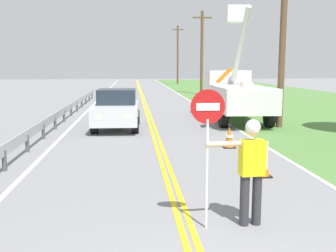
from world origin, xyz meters
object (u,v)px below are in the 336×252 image
(utility_bucket_truck, at_px, (234,92))
(utility_pole_mid, at_px, (202,51))
(utility_pole_near, at_px, (283,31))
(traffic_cone_mid, at_px, (229,138))
(oncoming_sedan_nearest, at_px, (117,109))
(stop_sign_paddle, at_px, (207,128))
(utility_pole_far, at_px, (178,54))
(flagger_worker, at_px, (251,165))
(traffic_cone_lead, at_px, (263,163))

(utility_bucket_truck, relative_size, utility_pole_mid, 0.89)
(utility_pole_near, bearing_deg, utility_bucket_truck, 118.61)
(utility_pole_mid, relative_size, traffic_cone_mid, 11.10)
(oncoming_sedan_nearest, height_order, utility_pole_mid, utility_pole_mid)
(stop_sign_paddle, bearing_deg, utility_pole_mid, 80.22)
(utility_bucket_truck, xyz_separation_m, traffic_cone_mid, (-1.90, -6.77, -1.08))
(utility_bucket_truck, distance_m, utility_pole_far, 40.10)
(oncoming_sedan_nearest, xyz_separation_m, traffic_cone_mid, (3.87, -4.48, -0.50))
(traffic_cone_mid, bearing_deg, utility_pole_near, 51.77)
(stop_sign_paddle, distance_m, oncoming_sedan_nearest, 11.14)
(flagger_worker, distance_m, traffic_cone_lead, 3.23)
(stop_sign_paddle, distance_m, utility_pole_near, 12.15)
(oncoming_sedan_nearest, height_order, traffic_cone_lead, oncoming_sedan_nearest)
(oncoming_sedan_nearest, relative_size, utility_pole_near, 0.52)
(oncoming_sedan_nearest, xyz_separation_m, utility_pole_far, (7.48, 42.23, 3.65))
(flagger_worker, relative_size, oncoming_sedan_nearest, 0.44)
(flagger_worker, xyz_separation_m, utility_pole_far, (4.83, 53.11, 3.44))
(flagger_worker, height_order, utility_pole_far, utility_pole_far)
(utility_pole_mid, bearing_deg, utility_bucket_truck, -94.78)
(traffic_cone_lead, bearing_deg, utility_pole_mid, 83.10)
(utility_bucket_truck, bearing_deg, utility_pole_far, 87.55)
(traffic_cone_mid, bearing_deg, utility_pole_mid, 82.19)
(utility_pole_mid, height_order, traffic_cone_lead, utility_pole_mid)
(utility_pole_near, distance_m, utility_pole_far, 42.52)
(stop_sign_paddle, distance_m, utility_pole_far, 53.54)
(utility_pole_near, relative_size, utility_pole_mid, 1.03)
(utility_pole_near, height_order, utility_pole_far, utility_pole_far)
(oncoming_sedan_nearest, height_order, utility_pole_far, utility_pole_far)
(utility_pole_mid, bearing_deg, oncoming_sedan_nearest, -109.66)
(utility_pole_far, bearing_deg, stop_sign_paddle, -96.01)
(utility_pole_far, relative_size, traffic_cone_mid, 12.28)
(flagger_worker, xyz_separation_m, utility_bucket_truck, (3.12, 13.17, 0.37))
(traffic_cone_mid, bearing_deg, stop_sign_paddle, -107.08)
(oncoming_sedan_nearest, distance_m, utility_pole_near, 7.92)
(utility_pole_far, bearing_deg, oncoming_sedan_nearest, -100.05)
(utility_pole_near, xyz_separation_m, utility_pole_far, (0.31, 42.52, 0.31))
(utility_pole_near, bearing_deg, oncoming_sedan_nearest, 177.73)
(utility_pole_mid, distance_m, utility_pole_far, 21.84)
(flagger_worker, bearing_deg, utility_pole_near, 66.87)
(utility_pole_far, bearing_deg, utility_pole_mid, -90.52)
(flagger_worker, relative_size, stop_sign_paddle, 0.78)
(utility_pole_mid, bearing_deg, traffic_cone_mid, -97.81)
(utility_bucket_truck, bearing_deg, traffic_cone_lead, -100.59)
(utility_pole_mid, xyz_separation_m, traffic_cone_lead, (-3.43, -28.36, -3.73))
(flagger_worker, bearing_deg, traffic_cone_mid, 79.20)
(flagger_worker, distance_m, traffic_cone_mid, 6.55)
(oncoming_sedan_nearest, xyz_separation_m, utility_pole_mid, (7.29, 20.40, 3.23))
(stop_sign_paddle, bearing_deg, utility_pole_near, 63.60)
(stop_sign_paddle, xyz_separation_m, oncoming_sedan_nearest, (-1.89, 10.94, -0.88))
(utility_pole_near, bearing_deg, utility_pole_mid, 89.70)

